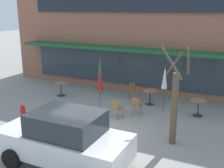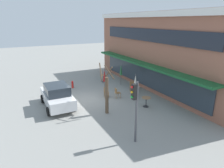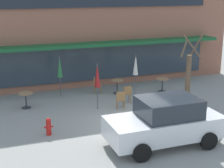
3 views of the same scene
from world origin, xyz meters
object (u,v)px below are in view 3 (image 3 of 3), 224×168
cafe_table_by_tree (26,98)px  cafe_chair_1 (96,84)px  patio_umbrella_cream_folded (97,76)px  patio_umbrella_green_folded (136,65)px  cafe_table_streetside (162,83)px  street_tree (188,79)px  cafe_chair_0 (121,99)px  cafe_chair_2 (127,93)px  cafe_table_near_wall (117,84)px  parked_sedan (165,122)px  patio_umbrella_corner_open (60,67)px  fire_hydrant (49,126)px

cafe_table_by_tree → cafe_chair_1: 4.05m
patio_umbrella_cream_folded → patio_umbrella_green_folded: bearing=30.2°
cafe_table_streetside → street_tree: bearing=-97.2°
cafe_chair_0 → cafe_chair_2: 1.00m
cafe_table_by_tree → patio_umbrella_green_folded: bearing=2.2°
patio_umbrella_cream_folded → cafe_table_streetside: bearing=19.2°
cafe_table_near_wall → cafe_table_by_tree: 4.99m
cafe_table_near_wall → cafe_chair_0: bearing=-107.5°
cafe_table_near_wall → street_tree: size_ratio=0.21×
cafe_chair_0 → parked_sedan: size_ratio=0.21×
patio_umbrella_cream_folded → cafe_chair_1: patio_umbrella_cream_folded is taller
cafe_chair_0 → street_tree: bearing=-23.7°
patio_umbrella_green_folded → patio_umbrella_corner_open: (-3.87, 0.88, 0.00)m
cafe_chair_1 → street_tree: bearing=-52.7°
fire_hydrant → cafe_table_near_wall: bearing=43.3°
patio_umbrella_cream_folded → cafe_chair_1: 2.79m
patio_umbrella_cream_folded → cafe_chair_2: bearing=12.5°
patio_umbrella_cream_folded → parked_sedan: (1.12, -4.48, -0.75)m
parked_sedan → cafe_table_near_wall: bearing=84.3°
cafe_table_streetside → cafe_chair_1: 3.65m
patio_umbrella_green_folded → cafe_table_near_wall: bearing=149.0°
cafe_table_streetside → patio_umbrella_corner_open: (-5.49, 0.92, 1.11)m
cafe_table_near_wall → parked_sedan: size_ratio=0.18×
patio_umbrella_corner_open → parked_sedan: 7.32m
patio_umbrella_green_folded → cafe_chair_0: bearing=-129.9°
patio_umbrella_corner_open → cafe_chair_1: size_ratio=2.47×
cafe_table_near_wall → cafe_table_streetside: same height
cafe_table_by_tree → cafe_table_near_wall: bearing=8.3°
cafe_table_streetside → patio_umbrella_cream_folded: size_ratio=0.35×
patio_umbrella_corner_open → cafe_chair_0: (2.27, -2.79, -1.10)m
cafe_table_near_wall → street_tree: (2.07, -3.67, 1.02)m
patio_umbrella_corner_open → fire_hydrant: patio_umbrella_corner_open is taller
cafe_table_by_tree → street_tree: 7.66m
cafe_chair_0 → cafe_table_streetside: bearing=30.2°
patio_umbrella_green_folded → street_tree: 3.39m
cafe_table_by_tree → fire_hydrant: 3.53m
cafe_table_by_tree → cafe_chair_2: bearing=-11.0°
cafe_chair_2 → street_tree: street_tree is taller
parked_sedan → street_tree: (2.72, 2.84, 0.66)m
cafe_chair_0 → parked_sedan: (0.11, -4.08, 0.35)m
patio_umbrella_corner_open → parked_sedan: (2.38, -6.88, -0.75)m
cafe_table_near_wall → patio_umbrella_green_folded: (0.84, -0.51, 1.11)m
street_tree → cafe_table_near_wall: bearing=119.4°
patio_umbrella_cream_folded → cafe_chair_2: patio_umbrella_cream_folded is taller
patio_umbrella_green_folded → patio_umbrella_cream_folded: same height
patio_umbrella_cream_folded → cafe_chair_1: (0.72, 2.47, -1.10)m
cafe_table_near_wall → patio_umbrella_green_folded: patio_umbrella_green_folded is taller
cafe_table_near_wall → patio_umbrella_corner_open: size_ratio=0.35×
cafe_table_near_wall → cafe_chair_2: cafe_chair_2 is taller
cafe_chair_1 → cafe_chair_0: bearing=-84.1°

